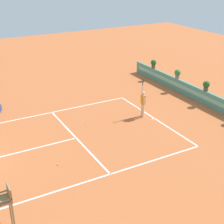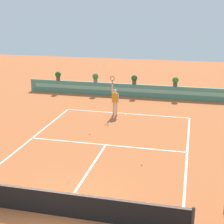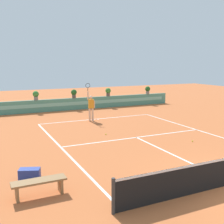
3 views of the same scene
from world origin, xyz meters
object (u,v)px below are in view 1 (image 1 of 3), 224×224
at_px(tennis_ball_near_baseline, 58,164).
at_px(umpire_chair, 5,206).
at_px(potted_plant_left, 178,73).
at_px(potted_plant_centre, 206,85).
at_px(potted_plant_far_left, 154,63).
at_px(tennis_player, 143,101).
at_px(tennis_ball_mid_court, 86,125).

bearing_deg(tennis_ball_near_baseline, umpire_chair, -41.93).
bearing_deg(potted_plant_left, potted_plant_centre, 0.00).
relative_size(potted_plant_far_left, potted_plant_left, 1.00).
height_order(umpire_chair, tennis_ball_near_baseline, umpire_chair).
bearing_deg(potted_plant_left, umpire_chair, -58.85).
xyz_separation_m(umpire_chair, potted_plant_left, (-9.14, 15.13, 0.07)).
relative_size(umpire_chair, potted_plant_centre, 2.96).
xyz_separation_m(tennis_ball_near_baseline, potted_plant_left, (-5.55, 11.90, 1.38)).
xyz_separation_m(potted_plant_left, potted_plant_centre, (3.13, 0.00, 0.00)).
height_order(tennis_player, tennis_ball_mid_court, tennis_player).
xyz_separation_m(umpire_chair, potted_plant_centre, (-6.01, 15.13, 0.07)).
height_order(tennis_player, potted_plant_centre, tennis_player).
bearing_deg(umpire_chair, potted_plant_left, 121.15).
bearing_deg(tennis_ball_mid_court, tennis_ball_near_baseline, -42.67).
distance_m(umpire_chair, tennis_ball_mid_court, 9.53).
bearing_deg(potted_plant_far_left, tennis_ball_near_baseline, -53.73).
height_order(tennis_ball_mid_court, potted_plant_centre, potted_plant_centre).
distance_m(umpire_chair, potted_plant_far_left, 19.51).
distance_m(tennis_player, potted_plant_far_left, 7.76).
xyz_separation_m(tennis_ball_near_baseline, potted_plant_centre, (-2.42, 11.90, 1.38)).
distance_m(umpire_chair, potted_plant_left, 17.67).
distance_m(tennis_player, potted_plant_left, 5.71).
bearing_deg(umpire_chair, potted_plant_centre, 111.66).
bearing_deg(tennis_ball_mid_court, umpire_chair, -42.29).
height_order(tennis_ball_mid_court, potted_plant_far_left, potted_plant_far_left).
height_order(potted_plant_far_left, potted_plant_left, same).
xyz_separation_m(potted_plant_far_left, potted_plant_left, (3.18, 0.00, 0.00)).
bearing_deg(potted_plant_far_left, tennis_player, -40.16).
bearing_deg(umpire_chair, tennis_ball_near_baseline, 138.07).
relative_size(potted_plant_left, potted_plant_centre, 1.00).
distance_m(umpire_chair, tennis_ball_near_baseline, 5.00).
bearing_deg(tennis_player, tennis_ball_near_baseline, -67.85).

